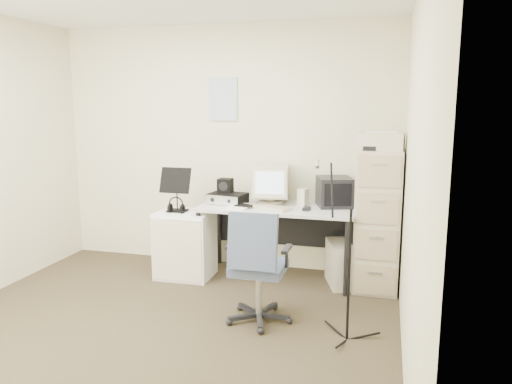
% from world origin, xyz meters
% --- Properties ---
extents(floor, '(3.60, 3.60, 0.01)m').
position_xyz_m(floor, '(0.00, 0.00, -0.01)').
color(floor, '#2C2618').
rests_on(floor, ground).
extents(wall_back, '(3.60, 0.02, 2.50)m').
position_xyz_m(wall_back, '(0.00, 1.80, 1.25)').
color(wall_back, beige).
rests_on(wall_back, ground).
extents(wall_right, '(0.02, 3.60, 2.50)m').
position_xyz_m(wall_right, '(1.80, 0.00, 1.25)').
color(wall_right, beige).
rests_on(wall_right, ground).
extents(wall_calendar, '(0.30, 0.02, 0.44)m').
position_xyz_m(wall_calendar, '(-0.02, 1.79, 1.75)').
color(wall_calendar, white).
rests_on(wall_calendar, wall_back).
extents(filing_cabinet, '(0.40, 0.60, 1.30)m').
position_xyz_m(filing_cabinet, '(1.58, 1.48, 0.65)').
color(filing_cabinet, beige).
rests_on(filing_cabinet, floor).
extents(printer, '(0.42, 0.30, 0.15)m').
position_xyz_m(printer, '(1.58, 1.41, 1.38)').
color(printer, beige).
rests_on(printer, filing_cabinet).
extents(desk, '(1.50, 0.70, 0.73)m').
position_xyz_m(desk, '(0.63, 1.45, 0.36)').
color(desk, beige).
rests_on(desk, floor).
extents(crt_monitor, '(0.40, 0.41, 0.38)m').
position_xyz_m(crt_monitor, '(0.54, 1.56, 0.92)').
color(crt_monitor, beige).
rests_on(crt_monitor, desk).
extents(crt_tv, '(0.39, 0.41, 0.28)m').
position_xyz_m(crt_tv, '(1.16, 1.58, 0.87)').
color(crt_tv, black).
rests_on(crt_tv, desk).
extents(desk_speaker, '(0.11, 0.11, 0.16)m').
position_xyz_m(desk_speaker, '(0.87, 1.54, 0.81)').
color(desk_speaker, beige).
rests_on(desk_speaker, desk).
extents(keyboard, '(0.45, 0.31, 0.02)m').
position_xyz_m(keyboard, '(0.58, 1.30, 0.74)').
color(keyboard, beige).
rests_on(keyboard, desk).
extents(mouse, '(0.07, 0.11, 0.03)m').
position_xyz_m(mouse, '(0.94, 1.32, 0.75)').
color(mouse, black).
rests_on(mouse, desk).
extents(radio_receiver, '(0.39, 0.31, 0.10)m').
position_xyz_m(radio_receiver, '(0.13, 1.45, 0.78)').
color(radio_receiver, black).
rests_on(radio_receiver, desk).
extents(radio_speaker, '(0.14, 0.13, 0.14)m').
position_xyz_m(radio_speaker, '(0.09, 1.51, 0.90)').
color(radio_speaker, black).
rests_on(radio_speaker, radio_receiver).
extents(papers, '(0.23, 0.29, 0.02)m').
position_xyz_m(papers, '(0.30, 1.29, 0.74)').
color(papers, white).
rests_on(papers, desk).
extents(pc_tower, '(0.32, 0.48, 0.41)m').
position_xyz_m(pc_tower, '(1.25, 1.42, 0.21)').
color(pc_tower, beige).
rests_on(pc_tower, floor).
extents(office_chair, '(0.53, 0.53, 0.92)m').
position_xyz_m(office_chair, '(0.70, 0.45, 0.46)').
color(office_chair, '#333C51').
rests_on(office_chair, floor).
extents(side_cart, '(0.54, 0.43, 0.66)m').
position_xyz_m(side_cart, '(-0.26, 1.27, 0.33)').
color(side_cart, white).
rests_on(side_cart, floor).
extents(music_stand, '(0.34, 0.27, 0.45)m').
position_xyz_m(music_stand, '(-0.33, 1.27, 0.88)').
color(music_stand, black).
rests_on(music_stand, side_cart).
extents(headphones, '(0.18, 0.18, 0.03)m').
position_xyz_m(headphones, '(-0.32, 1.20, 0.71)').
color(headphones, black).
rests_on(headphones, side_cart).
extents(mic_stand, '(0.02, 0.02, 1.28)m').
position_xyz_m(mic_stand, '(1.41, 0.31, 0.64)').
color(mic_stand, black).
rests_on(mic_stand, floor).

